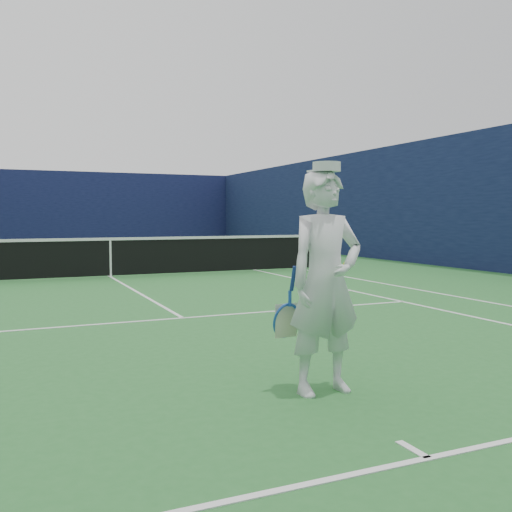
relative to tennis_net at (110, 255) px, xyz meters
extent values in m
plane|color=#286A2D|center=(0.00, 0.00, -0.55)|extent=(80.00, 80.00, 0.00)
cube|color=white|center=(0.00, 11.88, -0.55)|extent=(11.03, 0.06, 0.01)
cube|color=white|center=(0.00, -11.88, -0.55)|extent=(11.03, 0.06, 0.01)
cube|color=white|center=(5.49, 0.00, -0.55)|extent=(0.06, 23.83, 0.01)
cube|color=white|center=(4.12, 0.00, -0.55)|extent=(0.06, 23.77, 0.01)
cube|color=white|center=(0.00, 6.40, -0.55)|extent=(8.23, 0.06, 0.01)
cube|color=white|center=(0.00, -6.40, -0.55)|extent=(8.23, 0.06, 0.01)
cube|color=white|center=(0.00, 0.00, -0.55)|extent=(0.06, 12.80, 0.01)
cube|color=white|center=(0.00, 11.73, -0.55)|extent=(0.06, 0.30, 0.01)
cube|color=white|center=(0.00, -11.73, -0.55)|extent=(0.06, 0.30, 0.01)
cube|color=#10143C|center=(0.00, 18.00, 1.45)|extent=(20.12, 0.12, 4.00)
cube|color=#10183D|center=(10.00, 0.00, 1.45)|extent=(0.12, 36.12, 4.00)
cylinder|color=#141E4C|center=(6.40, 0.00, -0.02)|extent=(0.09, 0.09, 1.07)
cube|color=black|center=(0.00, 0.00, -0.05)|extent=(12.79, 0.02, 0.92)
cube|color=white|center=(0.00, 0.00, 0.42)|extent=(12.79, 0.04, 0.07)
cube|color=white|center=(0.00, 0.00, -0.08)|extent=(0.05, 0.03, 0.94)
imported|color=white|center=(0.11, -10.42, 0.42)|extent=(0.73, 0.50, 1.95)
cylinder|color=white|center=(0.11, -10.42, 1.41)|extent=(0.24, 0.24, 0.08)
cube|color=white|center=(0.10, -10.29, 1.38)|extent=(0.18, 0.11, 0.02)
cylinder|color=navy|center=(-0.18, -10.35, 0.46)|extent=(0.04, 0.09, 0.22)
cube|color=#1F4BAC|center=(-0.18, -10.29, 0.28)|extent=(0.02, 0.02, 0.14)
torus|color=#1F4BAC|center=(-0.18, -10.23, 0.07)|extent=(0.30, 0.11, 0.29)
cube|color=beige|center=(-0.18, -10.23, 0.07)|extent=(0.22, 0.01, 0.30)
sphere|color=#BCCD17|center=(0.36, -10.31, 0.52)|extent=(0.07, 0.07, 0.07)
sphere|color=#BCCD17|center=(0.40, -10.28, 0.55)|extent=(0.07, 0.07, 0.07)
camera|label=1|loc=(-2.43, -14.68, 0.99)|focal=40.00mm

